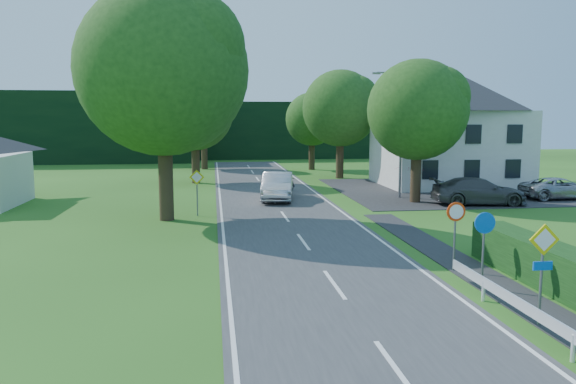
{
  "coord_description": "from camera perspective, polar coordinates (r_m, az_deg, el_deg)",
  "views": [
    {
      "loc": [
        -3.64,
        -4.41,
        5.15
      ],
      "look_at": [
        -0.55,
        18.62,
        2.04
      ],
      "focal_mm": 35.0,
      "sensor_mm": 36.0,
      "label": 1
    }
  ],
  "objects": [
    {
      "name": "road",
      "position": [
        25.21,
        0.84,
        -4.13
      ],
      "size": [
        7.0,
        80.0,
        0.04
      ],
      "primitive_type": "cube",
      "color": "#3A3A3D",
      "rests_on": "ground"
    },
    {
      "name": "parking_pad",
      "position": [
        40.87,
        14.94,
        0.15
      ],
      "size": [
        14.0,
        16.0,
        0.04
      ],
      "primitive_type": "cube",
      "color": "#262628",
      "rests_on": "ground"
    },
    {
      "name": "line_edge_left",
      "position": [
        24.95,
        -6.59,
        -4.24
      ],
      "size": [
        0.12,
        80.0,
        0.01
      ],
      "primitive_type": "cube",
      "color": "white",
      "rests_on": "road"
    },
    {
      "name": "line_edge_right",
      "position": [
        25.88,
        7.99,
        -3.84
      ],
      "size": [
        0.12,
        80.0,
        0.01
      ],
      "primitive_type": "cube",
      "color": "white",
      "rests_on": "road"
    },
    {
      "name": "line_centre",
      "position": [
        25.21,
        0.84,
        -4.07
      ],
      "size": [
        0.12,
        80.0,
        0.01
      ],
      "primitive_type": null,
      "color": "white",
      "rests_on": "road"
    },
    {
      "name": "tree_main",
      "position": [
        28.52,
        -12.52,
        8.78
      ],
      "size": [
        9.4,
        9.4,
        11.64
      ],
      "primitive_type": null,
      "color": "#1D4615",
      "rests_on": "ground"
    },
    {
      "name": "tree_left_far",
      "position": [
        44.44,
        -9.43,
        6.41
      ],
      "size": [
        7.0,
        7.0,
        8.58
      ],
      "primitive_type": null,
      "color": "#1D4615",
      "rests_on": "ground"
    },
    {
      "name": "tree_right_far",
      "position": [
        47.62,
        5.33,
        6.86
      ],
      "size": [
        7.4,
        7.4,
        9.09
      ],
      "primitive_type": null,
      "color": "#1D4615",
      "rests_on": "ground"
    },
    {
      "name": "tree_left_back",
      "position": [
        56.43,
        -8.55,
        6.4
      ],
      "size": [
        6.6,
        6.6,
        8.07
      ],
      "primitive_type": null,
      "color": "#1D4615",
      "rests_on": "ground"
    },
    {
      "name": "tree_right_back",
      "position": [
        55.28,
        2.44,
        6.19
      ],
      "size": [
        6.2,
        6.2,
        7.56
      ],
      "primitive_type": null,
      "color": "#1D4615",
      "rests_on": "ground"
    },
    {
      "name": "tree_right_mid",
      "position": [
        34.62,
        12.98,
        6.0
      ],
      "size": [
        7.0,
        7.0,
        8.58
      ],
      "primitive_type": null,
      "color": "#1D4615",
      "rests_on": "ground"
    },
    {
      "name": "treeline_right",
      "position": [
        71.39,
        1.78,
        6.29
      ],
      "size": [
        30.0,
        5.0,
        7.0
      ],
      "primitive_type": "cube",
      "color": "black",
      "rests_on": "ground"
    },
    {
      "name": "house_white",
      "position": [
        44.1,
        16.06,
        6.36
      ],
      "size": [
        10.6,
        8.4,
        8.6
      ],
      "color": "silver",
      "rests_on": "ground"
    },
    {
      "name": "streetlight",
      "position": [
        36.35,
        11.23,
        6.39
      ],
      "size": [
        2.03,
        0.18,
        8.0
      ],
      "color": "slate",
      "rests_on": "ground"
    },
    {
      "name": "sign_priority_right",
      "position": [
        15.09,
        24.48,
        -5.92
      ],
      "size": [
        0.78,
        0.09,
        2.59
      ],
      "color": "slate",
      "rests_on": "ground"
    },
    {
      "name": "sign_roundabout",
      "position": [
        17.67,
        19.3,
        -4.17
      ],
      "size": [
        0.64,
        0.08,
        2.37
      ],
      "color": "slate",
      "rests_on": "ground"
    },
    {
      "name": "sign_speed_limit",
      "position": [
        19.41,
        16.67,
        -2.74
      ],
      "size": [
        0.64,
        0.11,
        2.37
      ],
      "color": "slate",
      "rests_on": "ground"
    },
    {
      "name": "sign_priority_left",
      "position": [
        29.61,
        -9.24,
        0.86
      ],
      "size": [
        0.78,
        0.09,
        2.44
      ],
      "color": "slate",
      "rests_on": "ground"
    },
    {
      "name": "moving_car",
      "position": [
        34.86,
        -1.08,
        0.6
      ],
      "size": [
        2.58,
        5.39,
        1.71
      ],
      "primitive_type": "imported",
      "rotation": [
        0.0,
        0.0,
        -0.15
      ],
      "color": "#B8B7BC",
      "rests_on": "road"
    },
    {
      "name": "motorcycle",
      "position": [
        38.77,
        0.33,
        0.78
      ],
      "size": [
        1.19,
        1.99,
        0.99
      ],
      "primitive_type": "imported",
      "rotation": [
        0.0,
        0.0,
        -0.31
      ],
      "color": "black",
      "rests_on": "road"
    },
    {
      "name": "parked_car_silver_a",
      "position": [
        42.87,
        13.5,
        1.68
      ],
      "size": [
        5.22,
        2.28,
        1.67
      ],
      "primitive_type": "imported",
      "rotation": [
        0.0,
        0.0,
        1.67
      ],
      "color": "#A0A0A4",
      "rests_on": "parking_pad"
    },
    {
      "name": "parked_car_grey",
      "position": [
        34.83,
        18.79,
        0.08
      ],
      "size": [
        5.66,
        2.84,
        1.58
      ],
      "primitive_type": "imported",
      "rotation": [
        0.0,
        0.0,
        1.45
      ],
      "color": "#424246",
      "rests_on": "parking_pad"
    },
    {
      "name": "parked_car_silver_b",
      "position": [
        39.21,
        25.89,
        0.34
      ],
      "size": [
        4.82,
        2.23,
        1.34
      ],
      "primitive_type": "imported",
      "rotation": [
        0.0,
        0.0,
        1.57
      ],
      "color": "#A1A1A8",
      "rests_on": "parking_pad"
    },
    {
      "name": "parasol",
      "position": [
        39.4,
        12.22,
        1.4
      ],
      "size": [
        2.7,
        2.72,
        1.92
      ],
      "primitive_type": "imported",
      "rotation": [
        0.0,
        0.0,
        -0.35
      ],
      "color": "#AE0D29",
      "rests_on": "parking_pad"
    }
  ]
}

